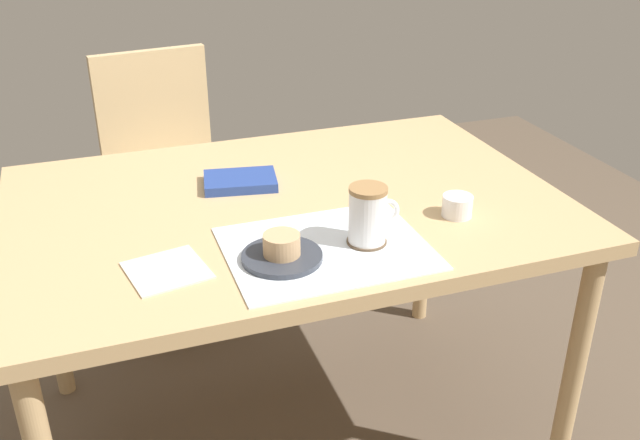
% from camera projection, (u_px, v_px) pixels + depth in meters
% --- Properties ---
extents(ground_plane, '(4.40, 4.40, 0.02)m').
position_uv_depth(ground_plane, '(292.00, 432.00, 2.06)').
color(ground_plane, brown).
extents(dining_table, '(1.32, 0.90, 0.73)m').
position_uv_depth(dining_table, '(287.00, 226.00, 1.75)').
color(dining_table, tan).
rests_on(dining_table, ground_plane).
extents(wooden_chair, '(0.47, 0.47, 0.90)m').
position_uv_depth(wooden_chair, '(168.00, 175.00, 2.44)').
color(wooden_chair, '#D1B27F').
rests_on(wooden_chair, ground_plane).
extents(placemat, '(0.42, 0.33, 0.00)m').
position_uv_depth(placemat, '(326.00, 248.00, 1.51)').
color(placemat, white).
rests_on(placemat, dining_table).
extents(pastry_plate, '(0.17, 0.17, 0.01)m').
position_uv_depth(pastry_plate, '(282.00, 257.00, 1.46)').
color(pastry_plate, '#333842').
rests_on(pastry_plate, placemat).
extents(pastry, '(0.08, 0.08, 0.05)m').
position_uv_depth(pastry, '(282.00, 245.00, 1.45)').
color(pastry, tan).
rests_on(pastry, pastry_plate).
extents(coffee_coaster, '(0.09, 0.09, 0.00)m').
position_uv_depth(coffee_coaster, '(367.00, 241.00, 1.52)').
color(coffee_coaster, brown).
rests_on(coffee_coaster, placemat).
extents(coffee_mug, '(0.11, 0.08, 0.12)m').
position_uv_depth(coffee_mug, '(368.00, 214.00, 1.50)').
color(coffee_mug, white).
rests_on(coffee_mug, coffee_coaster).
extents(paper_napkin, '(0.18, 0.18, 0.00)m').
position_uv_depth(paper_napkin, '(167.00, 270.00, 1.43)').
color(paper_napkin, silver).
rests_on(paper_napkin, dining_table).
extents(sugar_bowl, '(0.07, 0.07, 0.05)m').
position_uv_depth(sugar_bowl, '(457.00, 206.00, 1.64)').
color(sugar_bowl, white).
rests_on(sugar_bowl, dining_table).
extents(small_book, '(0.20, 0.15, 0.02)m').
position_uv_depth(small_book, '(240.00, 181.00, 1.80)').
color(small_book, navy).
rests_on(small_book, dining_table).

